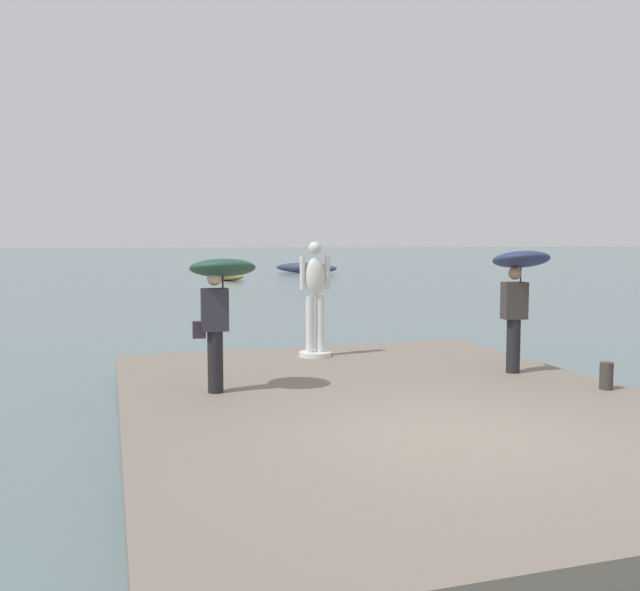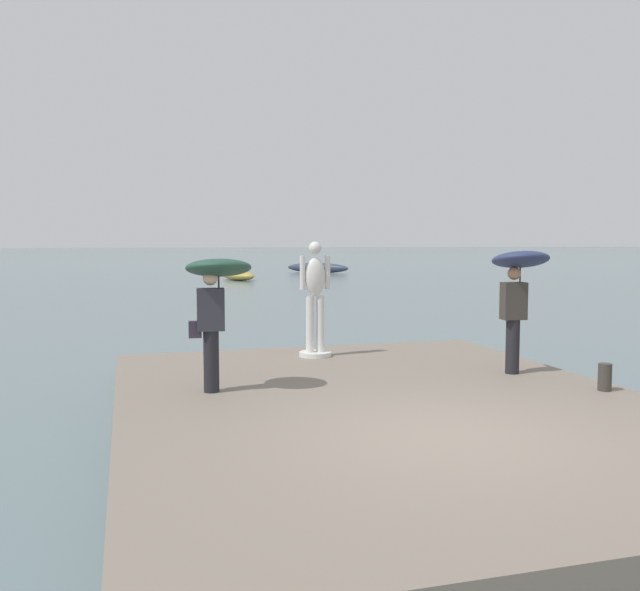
{
  "view_description": "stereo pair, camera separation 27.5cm",
  "coord_description": "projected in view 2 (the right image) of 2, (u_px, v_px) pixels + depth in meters",
  "views": [
    {
      "loc": [
        -3.66,
        -6.66,
        2.55
      ],
      "look_at": [
        0.0,
        5.18,
        1.55
      ],
      "focal_mm": 38.36,
      "sensor_mm": 36.0,
      "label": 1
    },
    {
      "loc": [
        -3.4,
        -6.74,
        2.55
      ],
      "look_at": [
        0.0,
        5.18,
        1.55
      ],
      "focal_mm": 38.36,
      "sensor_mm": 36.0,
      "label": 2
    }
  ],
  "objects": [
    {
      "name": "onlooker_right",
      "position": [
        518.0,
        279.0,
        10.99
      ],
      "size": [
        1.01,
        1.04,
        2.04
      ],
      "color": "black",
      "rests_on": "pier"
    },
    {
      "name": "boat_leftward",
      "position": [
        238.0,
        275.0,
        43.82
      ],
      "size": [
        2.42,
        3.77,
        0.61
      ],
      "color": "#B2993D",
      "rests_on": "ground"
    },
    {
      "name": "ground_plane",
      "position": [
        178.0,
        278.0,
        45.94
      ],
      "size": [
        400.0,
        400.0,
        0.0
      ],
      "primitive_type": "plane",
      "color": "slate"
    },
    {
      "name": "statue_white_figure",
      "position": [
        315.0,
        300.0,
        12.63
      ],
      "size": [
        0.6,
        0.6,
        2.13
      ],
      "color": "silver",
      "rests_on": "pier"
    },
    {
      "name": "onlooker_left",
      "position": [
        216.0,
        288.0,
        9.64
      ],
      "size": [
        1.0,
        1.02,
        1.95
      ],
      "color": "black",
      "rests_on": "pier"
    },
    {
      "name": "pier",
      "position": [
        389.0,
        414.0,
        9.27
      ],
      "size": [
        7.17,
        9.53,
        0.4
      ],
      "primitive_type": "cube",
      "color": "slate",
      "rests_on": "ground"
    },
    {
      "name": "boat_far",
      "position": [
        317.0,
        268.0,
        53.7
      ],
      "size": [
        4.45,
        4.73,
        0.8
      ],
      "color": "#2D384C",
      "rests_on": "ground"
    },
    {
      "name": "mooring_bollard",
      "position": [
        605.0,
        377.0,
        9.78
      ],
      "size": [
        0.19,
        0.19,
        0.39
      ],
      "primitive_type": "cylinder",
      "color": "#38332D",
      "rests_on": "pier"
    }
  ]
}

